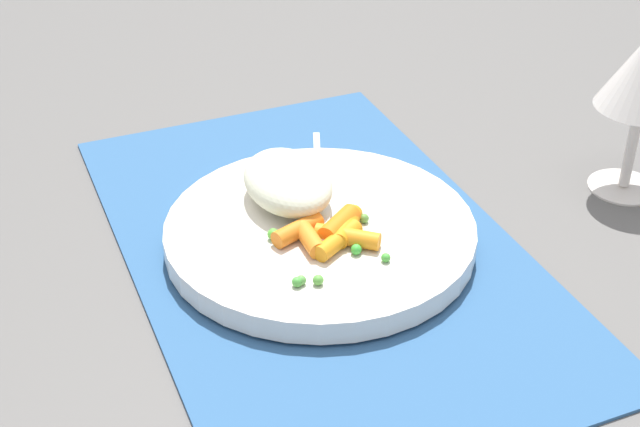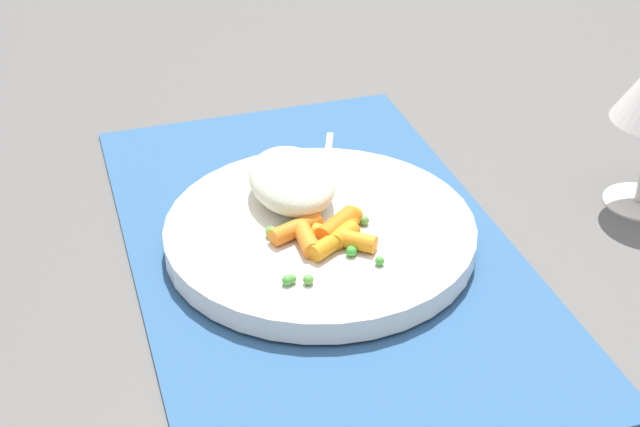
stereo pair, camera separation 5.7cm
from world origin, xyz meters
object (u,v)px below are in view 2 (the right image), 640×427
Objects in this scene: carrot_portion at (329,233)px; fork at (322,200)px; plate at (320,233)px; rice_mound at (292,181)px.

carrot_portion reaches higher than fork.
fork is at bearing 158.72° from plate.
rice_mound is 0.03m from fork.
rice_mound is 0.55× the size of fork.
rice_mound is 0.07m from carrot_portion.
rice_mound reaches higher than plate.
plate is 3.14× the size of carrot_portion.
plate is 1.40× the size of fork.
carrot_portion is (0.07, 0.01, -0.01)m from rice_mound.
carrot_portion is 0.45× the size of fork.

